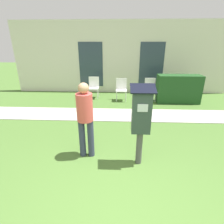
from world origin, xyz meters
The scene contains 9 objects.
ground_plane centered at (0.00, 0.00, 0.00)m, with size 40.00×40.00×0.00m, color #476B2D.
sidewalk centered at (0.00, 3.64, 0.01)m, with size 12.00×1.10×0.02m.
building_facade centered at (0.00, 6.67, 1.60)m, with size 10.00×0.26×3.20m.
parking_meter centered at (0.36, 1.15, 1.02)m, with size 0.44×0.31×1.59m.
person_standing centered at (-0.71, 1.36, 0.93)m, with size 0.32×0.32×1.58m.
outdoor_chair_left centered at (-1.17, 5.62, 0.53)m, with size 0.44×0.44×0.90m.
outdoor_chair_middle centered at (0.03, 5.31, 0.53)m, with size 0.44×0.44×0.90m.
outdoor_chair_right centered at (1.23, 5.42, 0.53)m, with size 0.44×0.44×0.90m.
hedge_row centered at (2.29, 5.11, 0.55)m, with size 1.67×0.60×1.10m.
Camera 1 is at (-0.03, -1.79, 2.26)m, focal length 28.00 mm.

